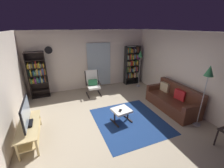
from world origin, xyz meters
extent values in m
plane|color=#B6A68B|center=(0.00, 0.00, 0.00)|extent=(7.02, 7.02, 0.00)
cube|color=silver|center=(0.00, 2.90, 1.30)|extent=(5.60, 0.06, 2.60)
cube|color=silver|center=(-2.70, 0.00, 1.30)|extent=(0.06, 6.00, 2.60)
cube|color=silver|center=(2.70, 0.00, 1.30)|extent=(0.06, 6.00, 2.60)
cube|color=silver|center=(0.46, 2.83, 1.05)|extent=(1.10, 0.01, 2.00)
cube|color=navy|center=(0.44, -0.27, 0.00)|extent=(2.01, 2.18, 0.01)
cube|color=tan|center=(-2.29, -0.06, 0.47)|extent=(0.47, 1.33, 0.02)
cube|color=tan|center=(-2.29, -0.06, 0.22)|extent=(0.43, 1.27, 0.02)
cylinder|color=tan|center=(-2.11, -0.68, 0.23)|extent=(0.05, 0.05, 0.46)
cylinder|color=tan|center=(-2.11, 0.55, 0.23)|extent=(0.05, 0.05, 0.46)
cylinder|color=tan|center=(-2.48, -0.68, 0.23)|extent=(0.05, 0.05, 0.46)
cylinder|color=tan|center=(-2.48, 0.55, 0.23)|extent=(0.05, 0.05, 0.46)
cube|color=silver|center=(-2.29, 0.02, 0.26)|extent=(0.28, 0.28, 0.07)
cube|color=black|center=(-2.29, -0.06, 0.50)|extent=(0.20, 0.32, 0.05)
cube|color=black|center=(-2.29, -0.06, 0.82)|extent=(0.04, 1.01, 0.57)
cube|color=silver|center=(-2.27, -0.06, 0.82)|extent=(0.01, 0.95, 0.52)
cube|color=black|center=(-2.48, 2.60, 0.93)|extent=(0.02, 0.30, 1.85)
cube|color=black|center=(-1.82, 2.60, 0.93)|extent=(0.02, 0.30, 1.85)
cube|color=black|center=(-2.15, 2.74, 0.93)|extent=(0.68, 0.02, 1.85)
cube|color=black|center=(-2.15, 2.60, 0.02)|extent=(0.65, 0.28, 0.02)
cube|color=black|center=(-2.15, 2.60, 0.31)|extent=(0.65, 0.28, 0.02)
cube|color=black|center=(-2.15, 2.60, 0.62)|extent=(0.65, 0.28, 0.02)
cube|color=black|center=(-2.15, 2.60, 0.93)|extent=(0.65, 0.28, 0.02)
cube|color=black|center=(-2.15, 2.60, 1.23)|extent=(0.65, 0.28, 0.02)
cube|color=black|center=(-2.15, 2.60, 1.54)|extent=(0.65, 0.28, 0.02)
cube|color=black|center=(-2.15, 2.60, 1.84)|extent=(0.65, 0.28, 0.02)
cube|color=olive|center=(-2.45, 2.59, 0.74)|extent=(0.02, 0.13, 0.23)
cube|color=#3C8848|center=(-2.41, 2.61, 0.72)|extent=(0.04, 0.17, 0.18)
cube|color=gold|center=(-2.36, 2.60, 0.70)|extent=(0.02, 0.18, 0.15)
cube|color=gold|center=(-2.33, 2.60, 0.72)|extent=(0.03, 0.12, 0.20)
cube|color=#89418D|center=(-2.29, 2.62, 0.75)|extent=(0.03, 0.11, 0.25)
cube|color=#883582|center=(-2.25, 2.58, 0.73)|extent=(0.04, 0.23, 0.21)
cube|color=#3F8B4A|center=(-2.21, 2.61, 0.75)|extent=(0.03, 0.18, 0.24)
cube|color=teal|center=(-2.17, 2.60, 0.73)|extent=(0.03, 0.11, 0.21)
cube|color=#2D61A6|center=(-2.13, 2.60, 0.70)|extent=(0.04, 0.15, 0.15)
cube|color=#386CAC|center=(-2.08, 2.62, 0.75)|extent=(0.03, 0.12, 0.26)
cube|color=olive|center=(-2.03, 2.60, 0.72)|extent=(0.04, 0.22, 0.19)
cube|color=#3356B0|center=(-1.98, 2.60, 0.71)|extent=(0.02, 0.17, 0.16)
cube|color=black|center=(-1.95, 2.58, 0.73)|extent=(0.02, 0.15, 0.21)
cube|color=brown|center=(-1.91, 2.60, 0.76)|extent=(0.04, 0.14, 0.27)
cube|color=#25281F|center=(-1.87, 2.58, 0.76)|extent=(0.02, 0.20, 0.26)
cube|color=#172A2B|center=(-2.45, 2.61, 1.06)|extent=(0.03, 0.18, 0.25)
cube|color=#3B8153|center=(-2.41, 2.60, 1.02)|extent=(0.02, 0.11, 0.18)
cube|color=gold|center=(-2.37, 2.59, 1.06)|extent=(0.03, 0.20, 0.25)
cube|color=#1A2E23|center=(-2.33, 2.59, 1.03)|extent=(0.02, 0.18, 0.18)
cube|color=#316DAC|center=(-2.28, 2.62, 1.03)|extent=(0.04, 0.15, 0.20)
cube|color=#448450|center=(-2.23, 2.62, 1.02)|extent=(0.04, 0.21, 0.18)
cube|color=#C1B2A6|center=(-2.19, 2.61, 1.04)|extent=(0.03, 0.11, 0.21)
cube|color=gold|center=(-2.14, 2.60, 1.06)|extent=(0.04, 0.10, 0.25)
cube|color=#325DA9|center=(-2.10, 2.58, 1.03)|extent=(0.02, 0.13, 0.19)
cube|color=#5988A4|center=(-2.07, 2.60, 1.04)|extent=(0.04, 0.18, 0.21)
cube|color=gold|center=(-2.02, 2.59, 1.05)|extent=(0.02, 0.24, 0.23)
cube|color=#8F498C|center=(-1.99, 2.62, 1.06)|extent=(0.03, 0.16, 0.25)
cube|color=#2768AD|center=(-1.94, 2.62, 1.07)|extent=(0.04, 0.17, 0.26)
cube|color=#C23A25|center=(-1.90, 2.58, 1.07)|extent=(0.03, 0.15, 0.26)
cube|color=#A09C3B|center=(-1.86, 2.61, 1.05)|extent=(0.04, 0.14, 0.23)
cube|color=#A89E2F|center=(-2.44, 2.61, 1.32)|extent=(0.03, 0.21, 0.15)
cube|color=gold|center=(-2.41, 2.59, 1.34)|extent=(0.03, 0.22, 0.20)
cube|color=beige|center=(-2.36, 2.59, 1.33)|extent=(0.04, 0.20, 0.17)
cube|color=#A79F3C|center=(-2.32, 2.62, 1.33)|extent=(0.03, 0.16, 0.18)
cube|color=brown|center=(-2.28, 2.61, 1.32)|extent=(0.02, 0.19, 0.16)
cube|color=black|center=(-2.23, 2.61, 1.36)|extent=(0.04, 0.19, 0.23)
cube|color=gold|center=(-2.18, 2.62, 1.32)|extent=(0.03, 0.21, 0.15)
cube|color=#C03331|center=(-2.15, 2.61, 1.37)|extent=(0.03, 0.17, 0.26)
cube|color=#A99E38|center=(-2.11, 2.62, 1.32)|extent=(0.02, 0.21, 0.16)
cube|color=orange|center=(-2.08, 2.59, 1.32)|extent=(0.02, 0.11, 0.16)
cube|color=#A2952A|center=(-2.04, 2.58, 1.35)|extent=(0.04, 0.23, 0.21)
cube|color=#5BA095|center=(-2.00, 2.59, 1.32)|extent=(0.03, 0.16, 0.15)
cube|color=brown|center=(-1.96, 2.59, 1.32)|extent=(0.03, 0.19, 0.15)
cube|color=#20212C|center=(-1.92, 2.58, 1.32)|extent=(0.02, 0.20, 0.15)
cube|color=gold|center=(-1.89, 2.60, 1.32)|extent=(0.04, 0.22, 0.15)
cube|color=black|center=(1.70, 2.59, 0.93)|extent=(0.02, 0.30, 1.86)
cube|color=black|center=(2.41, 2.59, 0.93)|extent=(0.02, 0.30, 1.86)
cube|color=black|center=(2.05, 2.73, 0.93)|extent=(0.73, 0.02, 1.86)
cube|color=black|center=(2.05, 2.59, 0.02)|extent=(0.69, 0.28, 0.02)
cube|color=black|center=(2.05, 2.59, 0.31)|extent=(0.69, 0.28, 0.02)
cube|color=black|center=(2.05, 2.59, 0.62)|extent=(0.69, 0.28, 0.02)
cube|color=black|center=(2.05, 2.59, 0.93)|extent=(0.69, 0.28, 0.02)
cube|color=black|center=(2.05, 2.59, 1.24)|extent=(0.69, 0.28, 0.02)
cube|color=black|center=(2.05, 2.59, 1.55)|extent=(0.69, 0.28, 0.02)
cube|color=black|center=(2.05, 2.59, 1.85)|extent=(0.69, 0.28, 0.02)
cube|color=beige|center=(1.74, 2.58, 0.45)|extent=(0.03, 0.18, 0.26)
cube|color=#286AA4|center=(1.78, 2.61, 0.39)|extent=(0.03, 0.13, 0.15)
cube|color=#202C2F|center=(1.82, 2.61, 0.43)|extent=(0.03, 0.21, 0.22)
cube|color=red|center=(1.85, 2.59, 0.42)|extent=(0.02, 0.14, 0.21)
cube|color=orange|center=(1.89, 2.60, 0.41)|extent=(0.04, 0.13, 0.17)
cube|color=slate|center=(1.93, 2.59, 0.45)|extent=(0.03, 0.22, 0.27)
cube|color=#3F893D|center=(1.96, 2.61, 0.44)|extent=(0.02, 0.15, 0.24)
cube|color=gold|center=(2.00, 2.58, 0.45)|extent=(0.03, 0.22, 0.26)
cube|color=#2856B5|center=(2.05, 2.61, 0.40)|extent=(0.04, 0.13, 0.16)
cube|color=#A49F31|center=(2.09, 2.59, 0.40)|extent=(0.02, 0.15, 0.15)
cube|color=#C1382C|center=(2.12, 2.60, 0.40)|extent=(0.04, 0.15, 0.17)
cube|color=brown|center=(2.16, 2.61, 0.42)|extent=(0.04, 0.18, 0.21)
cube|color=beige|center=(2.20, 2.58, 0.45)|extent=(0.03, 0.24, 0.26)
cube|color=red|center=(2.24, 2.58, 0.44)|extent=(0.03, 0.21, 0.25)
cube|color=#5C899A|center=(2.28, 2.60, 0.42)|extent=(0.04, 0.14, 0.21)
cube|color=#39833D|center=(2.33, 2.60, 0.42)|extent=(0.04, 0.14, 0.21)
cube|color=beige|center=(2.37, 2.58, 0.44)|extent=(0.02, 0.23, 0.25)
cube|color=#308E4D|center=(1.74, 2.57, 0.75)|extent=(0.03, 0.20, 0.24)
cube|color=brown|center=(1.78, 2.61, 0.72)|extent=(0.02, 0.11, 0.19)
cube|color=olive|center=(1.82, 2.60, 0.76)|extent=(0.04, 0.22, 0.27)
cube|color=#3760B2|center=(1.86, 2.59, 0.74)|extent=(0.03, 0.15, 0.22)
cube|color=orange|center=(1.90, 2.59, 0.71)|extent=(0.04, 0.21, 0.16)
cube|color=olive|center=(1.94, 2.60, 0.75)|extent=(0.02, 0.17, 0.24)
cube|color=purple|center=(1.98, 2.60, 0.72)|extent=(0.04, 0.18, 0.18)
cube|color=#2A251E|center=(2.02, 2.61, 0.73)|extent=(0.04, 0.21, 0.20)
cube|color=teal|center=(2.08, 2.57, 0.71)|extent=(0.04, 0.21, 0.16)
cube|color=orange|center=(2.12, 2.58, 0.71)|extent=(0.03, 0.17, 0.16)
cube|color=gold|center=(2.16, 2.58, 0.73)|extent=(0.03, 0.18, 0.21)
cube|color=#3A5AB1|center=(2.20, 2.59, 0.71)|extent=(0.03, 0.16, 0.16)
cube|color=teal|center=(2.24, 2.58, 0.74)|extent=(0.04, 0.10, 0.23)
cube|color=#C23B2A|center=(2.28, 2.59, 0.75)|extent=(0.02, 0.18, 0.24)
cube|color=#923391|center=(2.31, 2.57, 0.74)|extent=(0.03, 0.16, 0.22)
cube|color=orange|center=(2.35, 2.59, 0.74)|extent=(0.04, 0.16, 0.22)
cube|color=beige|center=(1.74, 2.60, 1.02)|extent=(0.03, 0.12, 0.16)
cube|color=beige|center=(1.78, 2.60, 1.05)|extent=(0.04, 0.22, 0.22)
cube|color=beige|center=(1.83, 2.60, 1.02)|extent=(0.03, 0.11, 0.16)
cube|color=gold|center=(1.87, 2.61, 1.04)|extent=(0.04, 0.16, 0.20)
cube|color=teal|center=(1.91, 2.58, 1.04)|extent=(0.04, 0.13, 0.20)
cube|color=red|center=(1.95, 2.58, 1.05)|extent=(0.02, 0.21, 0.23)
cube|color=red|center=(1.98, 2.58, 1.05)|extent=(0.02, 0.14, 0.21)
cube|color=red|center=(2.02, 2.61, 1.03)|extent=(0.03, 0.17, 0.18)
cube|color=red|center=(2.06, 2.60, 1.05)|extent=(0.04, 0.10, 0.22)
cube|color=gold|center=(2.10, 2.58, 1.04)|extent=(0.03, 0.20, 0.21)
cube|color=#5A999F|center=(2.15, 2.58, 1.04)|extent=(0.04, 0.15, 0.20)
cube|color=#202431|center=(2.19, 2.59, 1.02)|extent=(0.04, 0.14, 0.16)
cube|color=orange|center=(2.24, 2.59, 1.02)|extent=(0.02, 0.17, 0.16)
cube|color=#2F7D42|center=(2.27, 2.60, 1.05)|extent=(0.04, 0.11, 0.23)
cube|color=gold|center=(2.32, 2.59, 1.05)|extent=(0.04, 0.20, 0.22)
cube|color=gold|center=(2.36, 2.60, 1.02)|extent=(0.03, 0.13, 0.15)
cube|color=teal|center=(1.74, 2.58, 1.34)|extent=(0.04, 0.17, 0.17)
cube|color=beige|center=(1.79, 2.59, 1.36)|extent=(0.04, 0.23, 0.21)
cube|color=gold|center=(1.82, 2.60, 1.36)|extent=(0.02, 0.11, 0.22)
cube|color=brown|center=(1.87, 2.58, 1.36)|extent=(0.04, 0.15, 0.22)
cube|color=red|center=(1.92, 2.61, 1.37)|extent=(0.03, 0.22, 0.24)
cube|color=orange|center=(1.95, 2.58, 1.37)|extent=(0.03, 0.18, 0.25)
cube|color=olive|center=(1.99, 2.59, 1.37)|extent=(0.03, 0.13, 0.24)
cube|color=#377B3D|center=(2.03, 2.60, 1.36)|extent=(0.04, 0.16, 0.21)
cube|color=gold|center=(2.07, 2.59, 1.34)|extent=(0.04, 0.20, 0.19)
cube|color=brown|center=(2.11, 2.59, 1.38)|extent=(0.03, 0.18, 0.25)
cube|color=#3367AA|center=(2.15, 2.60, 1.36)|extent=(0.04, 0.21, 0.22)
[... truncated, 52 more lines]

